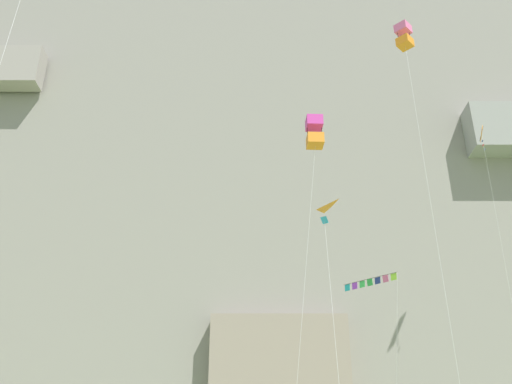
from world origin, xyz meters
name	(u,v)px	position (x,y,z in m)	size (l,w,h in m)	color
cliff_face	(271,213)	(0.01, 57.47, 30.31)	(180.00, 24.01, 60.62)	gray
kite_banner_mid_left	(369,292)	(5.50, 32.17, 13.82)	(3.03, 2.93, 14.73)	black
kite_diamond_far_right	(481,145)	(17.43, 38.16, 28.30)	(1.97, 3.54, 30.44)	orange
kite_delta_low_center	(316,227)	(0.80, 19.90, 13.39)	(1.14, 3.52, 14.02)	orange
kite_box_upper_mid	(312,133)	(1.47, 24.99, 21.49)	(2.95, 2.72, 22.48)	#CC3399
kite_box_near_cliff	(402,37)	(7.54, 24.82, 28.57)	(1.63, 4.68, 29.51)	pink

